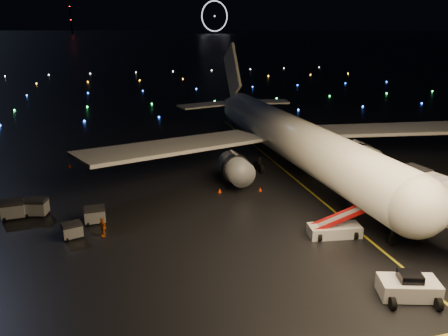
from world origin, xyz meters
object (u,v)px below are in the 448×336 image
(pushback_tug, at_px, (409,285))
(crew_c, at_px, (103,227))
(baggage_cart_0, at_px, (95,215))
(baggage_cart_3, at_px, (13,209))
(belt_loader, at_px, (335,219))
(baggage_cart_1, at_px, (72,230))
(airliner, at_px, (284,111))
(baggage_cart_2, at_px, (37,207))

(pushback_tug, bearing_deg, crew_c, 160.93)
(pushback_tug, height_order, baggage_cart_0, pushback_tug)
(baggage_cart_3, bearing_deg, crew_c, -40.79)
(belt_loader, bearing_deg, baggage_cart_0, 166.38)
(baggage_cart_0, height_order, baggage_cart_3, baggage_cart_3)
(crew_c, relative_size, baggage_cart_3, 0.85)
(pushback_tug, xyz_separation_m, crew_c, (-21.58, 15.51, -0.05))
(crew_c, relative_size, baggage_cart_1, 1.07)
(baggage_cart_1, bearing_deg, pushback_tug, -49.05)
(pushback_tug, relative_size, baggage_cart_0, 2.09)
(baggage_cart_0, bearing_deg, baggage_cart_1, -127.55)
(airliner, height_order, baggage_cart_2, airliner)
(airliner, xyz_separation_m, baggage_cart_3, (-33.00, -9.07, -6.88))
(baggage_cart_3, bearing_deg, airliner, 10.79)
(pushback_tug, distance_m, belt_loader, 10.12)
(belt_loader, xyz_separation_m, baggage_cart_0, (-21.79, 8.58, -0.87))
(baggage_cart_0, bearing_deg, crew_c, -78.29)
(baggage_cart_0, bearing_deg, baggage_cart_2, 148.11)
(baggage_cart_1, relative_size, baggage_cart_3, 0.79)
(crew_c, height_order, baggage_cart_2, crew_c)
(baggage_cart_1, height_order, baggage_cart_2, baggage_cart_2)
(baggage_cart_0, relative_size, baggage_cart_2, 0.94)
(airliner, xyz_separation_m, baggage_cart_0, (-24.86, -12.42, -6.97))
(belt_loader, bearing_deg, baggage_cart_2, 164.39)
(baggage_cart_0, height_order, baggage_cart_2, baggage_cart_2)
(airliner, xyz_separation_m, baggage_cart_1, (-26.86, -15.17, -7.07))
(baggage_cart_3, bearing_deg, baggage_cart_1, -49.40)
(baggage_cart_2, bearing_deg, belt_loader, -8.60)
(baggage_cart_0, bearing_deg, baggage_cart_3, 156.03)
(crew_c, relative_size, baggage_cart_2, 0.89)
(pushback_tug, height_order, baggage_cart_3, pushback_tug)
(baggage_cart_1, bearing_deg, baggage_cart_3, 119.31)
(airliner, bearing_deg, pushback_tug, -97.21)
(baggage_cart_0, xyz_separation_m, baggage_cart_2, (-5.90, 3.45, 0.06))
(pushback_tug, bearing_deg, baggage_cart_3, 160.78)
(pushback_tug, height_order, belt_loader, belt_loader)
(belt_loader, relative_size, baggage_cart_2, 3.33)
(baggage_cart_2, relative_size, baggage_cart_3, 0.96)
(crew_c, height_order, baggage_cart_1, crew_c)
(baggage_cart_0, bearing_deg, pushback_tug, -41.48)
(pushback_tug, distance_m, baggage_cart_0, 29.10)
(belt_loader, bearing_deg, airliner, 89.53)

